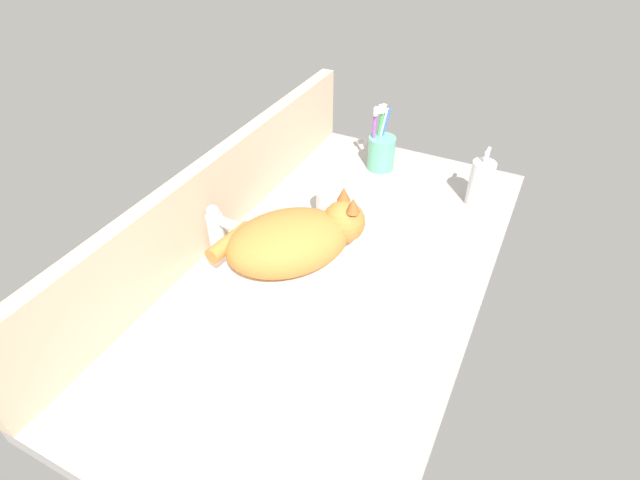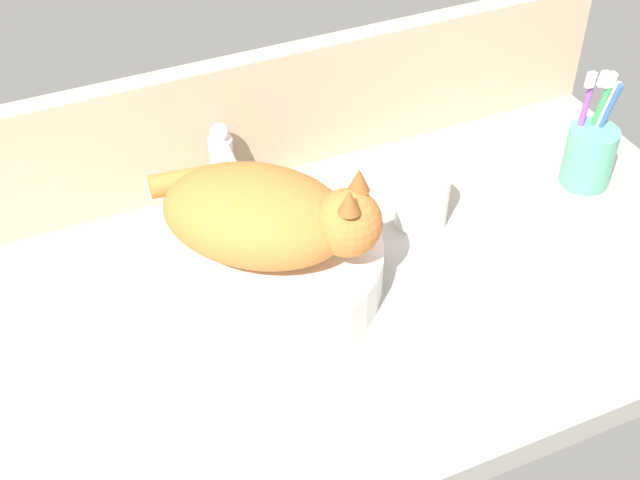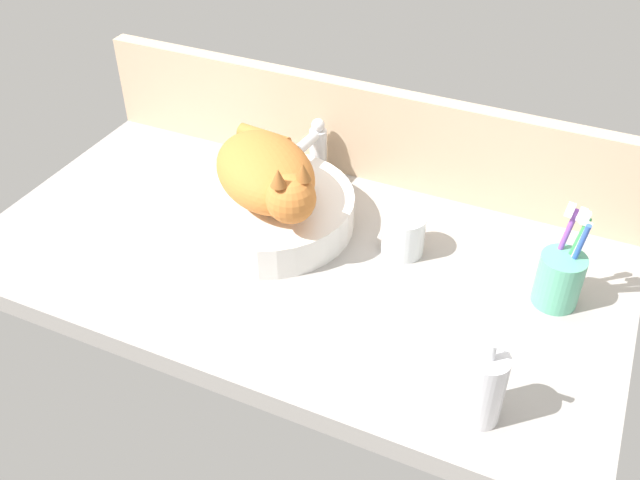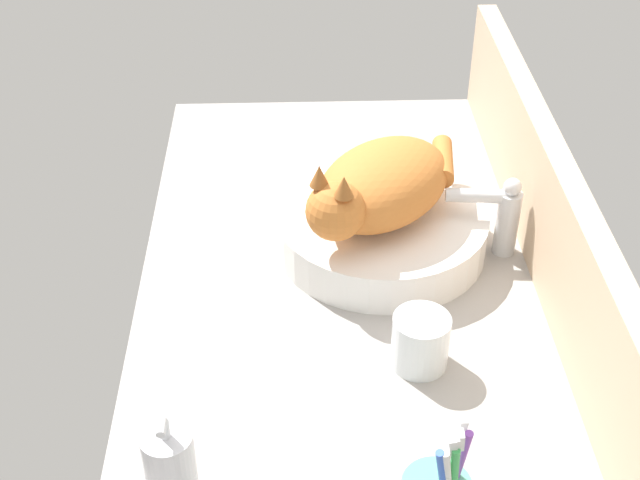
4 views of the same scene
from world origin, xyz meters
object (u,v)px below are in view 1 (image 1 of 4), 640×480
object	(u,v)px
soap_dispenser	(480,183)
water_glass	(332,206)
toothbrush_cup	(381,151)
cat	(294,239)
sink_basin	(290,275)
faucet	(220,231)

from	to	relation	value
soap_dispenser	water_glass	world-z (taller)	soap_dispenser
toothbrush_cup	water_glass	world-z (taller)	toothbrush_cup
water_glass	cat	bearing A→B (deg)	-171.75
sink_basin	soap_dispenser	bearing A→B (deg)	-29.89
cat	soap_dispenser	distance (cm)	55.51
sink_basin	cat	xyz separation A→B (cm)	(1.08, -0.84, 9.04)
sink_basin	cat	distance (cm)	9.14
soap_dispenser	water_glass	bearing A→B (deg)	125.92
water_glass	faucet	bearing A→B (deg)	147.99
cat	soap_dispenser	xyz separation A→B (cm)	(47.91, -27.32, -6.22)
sink_basin	cat	world-z (taller)	cat
soap_dispenser	faucet	bearing A→B (deg)	135.45
faucet	toothbrush_cup	distance (cm)	55.68
sink_basin	toothbrush_cup	bearing A→B (deg)	0.92
faucet	water_glass	bearing A→B (deg)	-32.01
sink_basin	soap_dispenser	size ratio (longest dim) A/B	2.19
water_glass	sink_basin	bearing A→B (deg)	-173.87
sink_basin	water_glass	bearing A→B (deg)	6.13
cat	sink_basin	bearing A→B (deg)	142.04
faucet	water_glass	distance (cm)	29.49
cat	soap_dispenser	world-z (taller)	cat
sink_basin	faucet	distance (cm)	18.86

